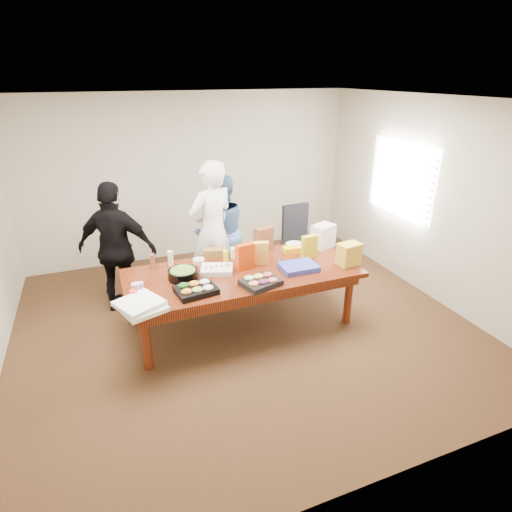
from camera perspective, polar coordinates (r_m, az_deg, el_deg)
name	(u,v)px	position (r m, az deg, el deg)	size (l,w,h in m)	color
floor	(243,324)	(5.40, -1.78, -9.35)	(5.50, 5.00, 0.02)	#47301E
ceiling	(240,98)	(4.52, -2.24, 20.87)	(5.50, 5.00, 0.02)	white
wall_back	(191,177)	(7.10, -8.89, 10.63)	(5.50, 0.04, 2.70)	beige
wall_front	(373,346)	(2.81, 15.81, -11.87)	(5.50, 0.04, 2.70)	beige
wall_right	(430,200)	(6.22, 22.83, 7.15)	(0.04, 5.00, 2.70)	beige
window_panel	(401,180)	(6.59, 19.31, 9.90)	(0.03, 1.40, 1.10)	white
window_blinds	(399,180)	(6.57, 19.04, 9.88)	(0.04, 1.36, 1.00)	beige
conference_table	(243,298)	(5.19, -1.83, -5.80)	(2.80, 1.20, 0.75)	#4C1C0F
office_chair	(300,244)	(6.45, 6.13, 1.72)	(0.53, 0.53, 1.05)	black
person_center	(212,230)	(5.73, -6.02, 3.52)	(0.70, 0.46, 1.93)	white
person_right	(221,232)	(6.05, -4.85, 3.32)	(0.81, 0.63, 1.66)	#446396
person_left	(117,249)	(5.60, -18.56, 0.91)	(1.03, 0.43, 1.76)	black
veggie_tray	(196,290)	(4.57, -8.26, -4.67)	(0.43, 0.33, 0.06)	black
fruit_tray	(261,282)	(4.68, 0.66, -3.66)	(0.41, 0.32, 0.06)	black
sheet_cake	(217,270)	(5.00, -5.41, -1.88)	(0.37, 0.28, 0.07)	white
salad_bowl	(183,274)	(4.88, -10.02, -2.52)	(0.35, 0.35, 0.11)	black
chip_bag_blue	(299,267)	(5.07, 5.88, -1.52)	(0.44, 0.33, 0.07)	#333FB3
chip_bag_red	(245,257)	(5.01, -1.54, -0.10)	(0.22, 0.09, 0.32)	#BE3706
chip_bag_yellow	(309,247)	(5.36, 7.34, 1.26)	(0.20, 0.08, 0.30)	gold
chip_bag_orange	(261,253)	(5.14, 0.69, 0.40)	(0.19, 0.08, 0.29)	gold
mayo_jar	(234,253)	(5.34, -3.05, 0.42)	(0.09, 0.09, 0.14)	white
mustard_bottle	(226,257)	(5.18, -4.17, -0.17)	(0.06, 0.06, 0.18)	yellow
dressing_bottle	(152,262)	(5.20, -14.06, -0.74)	(0.06, 0.06, 0.19)	brown
ranch_bottle	(171,259)	(5.21, -11.68, -0.36)	(0.07, 0.07, 0.20)	#EEE8B9
banana_bunch	(291,250)	(5.55, 4.88, 0.88)	(0.22, 0.13, 0.07)	yellow
bread_loaf	(215,253)	(5.39, -5.72, 0.41)	(0.29, 0.13, 0.12)	brown
kraft_bag	(264,239)	(5.56, 1.06, 2.39)	(0.24, 0.14, 0.32)	brown
red_cup	(134,295)	(4.57, -16.49, -5.19)	(0.08, 0.08, 0.11)	red
clear_cup_a	(136,289)	(4.68, -16.20, -4.34)	(0.09, 0.09, 0.12)	silver
clear_cup_b	(140,287)	(4.73, -15.62, -4.07)	(0.07, 0.07, 0.10)	silver
pizza_box_lower	(143,308)	(4.37, -15.32, -6.88)	(0.40, 0.40, 0.05)	white
pizza_box_upper	(139,303)	(4.37, -15.77, -6.28)	(0.40, 0.40, 0.05)	white
plate_a	(306,245)	(5.78, 6.83, 1.46)	(0.25, 0.25, 0.01)	white
plate_b	(295,244)	(5.80, 5.33, 1.62)	(0.25, 0.25, 0.02)	white
dip_bowl_a	(260,257)	(5.33, 0.54, -0.11)	(0.15, 0.15, 0.06)	#F6DFB9
dip_bowl_b	(199,261)	(5.26, -7.90, -0.70)	(0.15, 0.15, 0.06)	silver
grocery_bag_white	(323,236)	(5.72, 9.22, 2.73)	(0.30, 0.21, 0.32)	white
grocery_bag_yellow	(349,254)	(5.27, 12.66, 0.26)	(0.28, 0.19, 0.28)	gold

